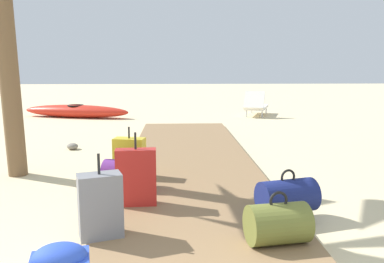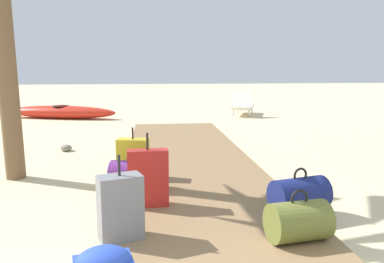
% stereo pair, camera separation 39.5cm
% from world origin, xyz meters
% --- Properties ---
extents(ground_plane, '(60.00, 60.00, 0.00)m').
position_xyz_m(ground_plane, '(0.00, 3.68, 0.00)').
color(ground_plane, beige).
extents(boardwalk, '(1.99, 9.21, 0.08)m').
position_xyz_m(boardwalk, '(0.00, 4.60, 0.04)').
color(boardwalk, olive).
rests_on(boardwalk, ground).
extents(duffel_bag_navy, '(0.65, 0.49, 0.46)m').
position_xyz_m(duffel_bag_navy, '(0.90, 2.76, 0.26)').
color(duffel_bag_navy, navy).
rests_on(duffel_bag_navy, boardwalk).
extents(suitcase_grey, '(0.42, 0.32, 0.75)m').
position_xyz_m(suitcase_grey, '(-0.89, 2.25, 0.36)').
color(suitcase_grey, slate).
rests_on(suitcase_grey, boardwalk).
extents(suitcase_red, '(0.44, 0.19, 0.79)m').
position_xyz_m(suitcase_red, '(-0.66, 3.07, 0.39)').
color(suitcase_red, red).
rests_on(suitcase_red, boardwalk).
extents(suitcase_yellow, '(0.45, 0.29, 0.68)m').
position_xyz_m(suitcase_yellow, '(-0.86, 4.23, 0.34)').
color(suitcase_yellow, gold).
rests_on(suitcase_yellow, boardwalk).
extents(duffel_bag_olive, '(0.56, 0.42, 0.46)m').
position_xyz_m(duffel_bag_olive, '(0.62, 2.05, 0.26)').
color(duffel_bag_olive, olive).
rests_on(duffel_bag_olive, boardwalk).
extents(duffel_bag_purple, '(0.62, 0.46, 0.46)m').
position_xyz_m(duffel_bag_purple, '(-0.83, 3.68, 0.26)').
color(duffel_bag_purple, '#6B2D84').
rests_on(duffel_bag_purple, boardwalk).
extents(lounge_chair, '(1.07, 1.64, 0.80)m').
position_xyz_m(lounge_chair, '(2.33, 11.39, 0.33)').
color(lounge_chair, white).
rests_on(lounge_chair, ground).
extents(kayak, '(3.48, 1.59, 0.39)m').
position_xyz_m(kayak, '(-3.26, 11.21, 0.20)').
color(kayak, red).
rests_on(kayak, ground).
extents(rock_left_far, '(0.29, 0.30, 0.12)m').
position_xyz_m(rock_left_far, '(-2.18, 6.41, 0.06)').
color(rock_left_far, gray).
rests_on(rock_left_far, ground).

